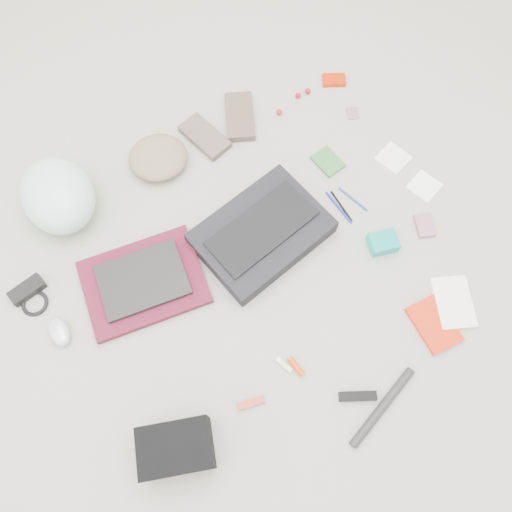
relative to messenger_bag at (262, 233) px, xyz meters
name	(u,v)px	position (x,y,z in m)	size (l,w,h in m)	color
ground_plane	(256,261)	(-0.06, -0.08, -0.04)	(4.00, 4.00, 0.00)	gray
messenger_bag	(262,233)	(0.00, 0.00, 0.00)	(0.45, 0.32, 0.08)	black
bag_flap	(262,228)	(0.00, 0.00, 0.04)	(0.39, 0.18, 0.01)	black
laptop_sleeve	(144,282)	(-0.45, 0.02, -0.02)	(0.41, 0.31, 0.03)	#571326
laptop	(143,280)	(-0.45, 0.02, 0.00)	(0.30, 0.21, 0.02)	black
bike_helmet	(58,195)	(-0.60, 0.43, 0.06)	(0.26, 0.32, 0.19)	silver
beanie	(158,158)	(-0.22, 0.46, 0.00)	(0.23, 0.22, 0.08)	#7C6852
mitten_left	(205,137)	(-0.01, 0.49, -0.02)	(0.10, 0.21, 0.03)	brown
mitten_right	(240,117)	(0.15, 0.51, -0.02)	(0.11, 0.22, 0.03)	brown
power_brick	(27,290)	(-0.83, 0.17, -0.02)	(0.12, 0.06, 0.03)	black
cable_coil	(35,303)	(-0.82, 0.12, -0.03)	(0.09, 0.09, 0.01)	black
mouse	(59,332)	(-0.77, -0.02, -0.02)	(0.07, 0.11, 0.04)	#B6B8C6
camera_bag	(176,448)	(-0.55, -0.54, 0.03)	(0.21, 0.15, 0.14)	black
multitool	(251,403)	(-0.29, -0.51, -0.03)	(0.09, 0.02, 0.01)	#A5371E
toiletry_tube_white	(284,365)	(-0.14, -0.45, -0.03)	(0.02, 0.02, 0.06)	silver
toiletry_tube_orange	(296,366)	(-0.11, -0.47, -0.03)	(0.02, 0.02, 0.07)	#D23B07
u_lock	(358,396)	(0.03, -0.65, -0.03)	(0.12, 0.03, 0.02)	black
bike_pump	(383,407)	(0.08, -0.71, -0.02)	(0.03, 0.03, 0.31)	black
book_red	(434,325)	(0.38, -0.55, -0.03)	(0.12, 0.18, 0.02)	red
book_white	(453,303)	(0.49, -0.52, -0.03)	(0.12, 0.19, 0.02)	white
notepad	(328,162)	(0.38, 0.17, -0.03)	(0.09, 0.12, 0.01)	#306830
pen_blue	(339,207)	(0.31, -0.02, -0.03)	(0.01, 0.01, 0.16)	navy
pen_black	(341,206)	(0.33, -0.02, -0.03)	(0.01, 0.01, 0.14)	black
pen_navy	(353,199)	(0.38, -0.01, -0.03)	(0.01, 0.01, 0.14)	navy
accordion_wallet	(383,243)	(0.38, -0.22, -0.01)	(0.10, 0.08, 0.05)	#09988A
card_deck	(425,226)	(0.56, -0.23, -0.03)	(0.06, 0.09, 0.02)	gray
napkin_top	(393,158)	(0.62, 0.08, -0.03)	(0.11, 0.11, 0.01)	white
napkin_bottom	(424,186)	(0.66, -0.08, -0.03)	(0.10, 0.10, 0.01)	white
lollipop_a	(279,112)	(0.31, 0.47, -0.03)	(0.02, 0.02, 0.02)	#B61715
lollipop_b	(298,96)	(0.42, 0.51, -0.03)	(0.02, 0.02, 0.02)	#A5061A
lollipop_c	(308,91)	(0.47, 0.51, -0.03)	(0.02, 0.02, 0.02)	#A2110D
altoids_tin	(334,80)	(0.59, 0.51, -0.03)	(0.10, 0.06, 0.02)	red
stamp_sheet	(353,113)	(0.58, 0.33, -0.04)	(0.05, 0.06, 0.00)	gray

